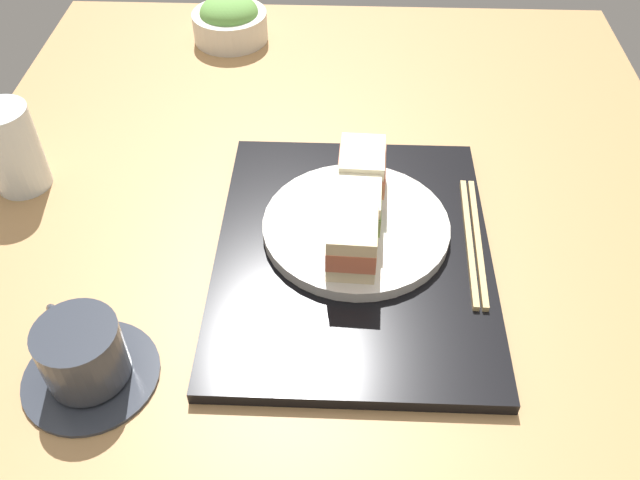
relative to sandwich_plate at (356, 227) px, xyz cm
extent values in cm
cube|color=tan|center=(-7.23, 4.09, -3.82)|extent=(140.00, 100.00, 3.00)
cube|color=black|center=(-2.99, 0.28, -1.52)|extent=(41.20, 32.35, 1.60)
cylinder|color=silver|center=(0.00, 0.00, 0.00)|extent=(22.52, 22.52, 1.45)
cube|color=beige|center=(-6.18, 0.55, 1.58)|extent=(7.31, 5.68, 1.71)
cube|color=#CC6B4C|center=(-6.18, 0.55, 3.69)|extent=(7.46, 5.75, 2.51)
cube|color=beige|center=(-6.18, 0.55, 5.80)|extent=(7.31, 5.68, 1.71)
cube|color=#EFE5C1|center=(0.00, 0.00, 1.44)|extent=(7.31, 5.68, 1.42)
cube|color=#669347|center=(0.00, 0.00, 3.43)|extent=(7.83, 5.94, 2.56)
cube|color=#EFE5C1|center=(0.00, 0.00, 5.43)|extent=(7.31, 5.68, 1.42)
cube|color=#EFE5C1|center=(6.18, -0.55, 1.59)|extent=(7.31, 5.68, 1.73)
cube|color=#CC6B4C|center=(6.18, -0.55, 3.75)|extent=(7.86, 6.12, 2.59)
cube|color=#EFE5C1|center=(6.18, -0.55, 5.91)|extent=(7.31, 5.68, 1.73)
cylinder|color=silver|center=(49.37, 21.85, 0.11)|extent=(12.80, 12.80, 4.87)
ellipsoid|color=#6BA84C|center=(49.37, 21.85, 2.54)|extent=(10.02, 10.02, 5.51)
cube|color=tan|center=(-1.35, -14.50, -0.38)|extent=(21.27, 1.57, 0.70)
cube|color=tan|center=(-1.31, -13.48, -0.38)|extent=(21.27, 1.57, 0.70)
cylinder|color=#333842|center=(-20.78, 26.93, -1.92)|extent=(13.93, 13.93, 0.80)
cylinder|color=#333842|center=(-20.78, 26.93, 1.84)|extent=(8.34, 8.34, 6.73)
cylinder|color=#382111|center=(-20.78, 26.93, 4.80)|extent=(7.67, 7.67, 0.40)
torus|color=#333842|center=(-17.32, 30.21, 1.84)|extent=(3.87, 3.72, 4.57)
cylinder|color=silver|center=(9.12, 44.30, 3.56)|extent=(7.09, 7.09, 11.77)
camera|label=1|loc=(-58.91, 2.03, 56.44)|focal=37.93mm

